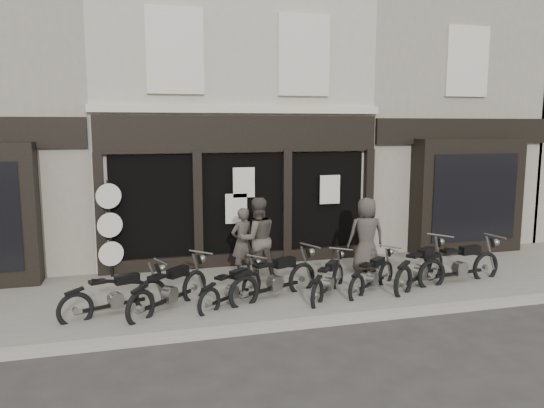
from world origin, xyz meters
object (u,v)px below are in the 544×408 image
object	(u,v)px
motorcycle_5	(372,278)
man_left	(242,242)
motorcycle_0	(116,299)
motorcycle_1	(170,293)
advert_sign_post	(110,233)
motorcycle_6	(421,271)
man_centre	(257,239)
man_right	(366,235)
motorcycle_4	(328,283)
motorcycle_7	(460,268)
motorcycle_2	(232,291)
motorcycle_3	(275,282)

from	to	relation	value
motorcycle_5	man_left	bearing A→B (deg)	106.61
motorcycle_0	motorcycle_1	bearing A→B (deg)	-18.99
motorcycle_5	advert_sign_post	bearing A→B (deg)	118.13
motorcycle_1	motorcycle_6	bearing A→B (deg)	-42.58
motorcycle_5	man_centre	size ratio (longest dim) A/B	0.88
man_left	man_right	world-z (taller)	man_right
motorcycle_4	motorcycle_6	distance (m)	2.22
motorcycle_7	motorcycle_1	bearing A→B (deg)	171.71
motorcycle_7	man_centre	world-z (taller)	man_centre
motorcycle_2	motorcycle_7	xyz separation A→B (m)	(5.31, 0.06, 0.08)
motorcycle_3	man_right	xyz separation A→B (m)	(2.67, 1.31, 0.60)
motorcycle_5	man_right	size ratio (longest dim) A/B	0.93
motorcycle_0	motorcycle_6	world-z (taller)	motorcycle_6
motorcycle_2	motorcycle_3	bearing A→B (deg)	-30.32
advert_sign_post	motorcycle_7	bearing A→B (deg)	-34.06
motorcycle_3	man_left	bearing A→B (deg)	76.62
motorcycle_7	motorcycle_2	bearing A→B (deg)	172.03
motorcycle_4	motorcycle_6	bearing A→B (deg)	-48.40
motorcycle_1	advert_sign_post	world-z (taller)	advert_sign_post
motorcycle_0	motorcycle_6	size ratio (longest dim) A/B	0.99
motorcycle_2	motorcycle_3	size ratio (longest dim) A/B	0.76
motorcycle_2	motorcycle_5	bearing A→B (deg)	-38.43
motorcycle_6	motorcycle_1	bearing A→B (deg)	146.29
motorcycle_2	man_right	distance (m)	3.95
motorcycle_2	motorcycle_6	size ratio (longest dim) A/B	0.79
motorcycle_2	motorcycle_4	bearing A→B (deg)	-39.79
motorcycle_7	man_left	distance (m)	5.05
motorcycle_4	man_centre	world-z (taller)	man_centre
motorcycle_5	motorcycle_2	bearing A→B (deg)	143.85
man_left	man_centre	bearing A→B (deg)	102.04
man_left	motorcycle_2	bearing A→B (deg)	49.06
motorcycle_6	motorcycle_7	bearing A→B (deg)	-33.07
motorcycle_3	motorcycle_5	xyz separation A→B (m)	(2.16, -0.11, -0.06)
motorcycle_1	motorcycle_7	bearing A→B (deg)	-42.48
motorcycle_7	man_left	world-z (taller)	man_left
motorcycle_3	motorcycle_4	distance (m)	1.13
motorcycle_1	man_left	xyz separation A→B (m)	(1.85, 1.85, 0.51)
motorcycle_6	motorcycle_3	bearing A→B (deg)	144.34
motorcycle_4	advert_sign_post	world-z (taller)	advert_sign_post
motorcycle_2	motorcycle_4	world-z (taller)	motorcycle_4
motorcycle_0	motorcycle_4	world-z (taller)	motorcycle_0
motorcycle_4	motorcycle_7	size ratio (longest dim) A/B	0.71
motorcycle_0	motorcycle_6	distance (m)	6.52
motorcycle_3	motorcycle_0	bearing A→B (deg)	158.67
motorcycle_3	motorcycle_1	bearing A→B (deg)	159.41
man_centre	advert_sign_post	size ratio (longest dim) A/B	0.79
motorcycle_4	man_centre	bearing A→B (deg)	77.44
motorcycle_6	man_left	bearing A→B (deg)	119.45
motorcycle_3	advert_sign_post	distance (m)	4.18
motorcycle_7	motorcycle_6	bearing A→B (deg)	172.25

